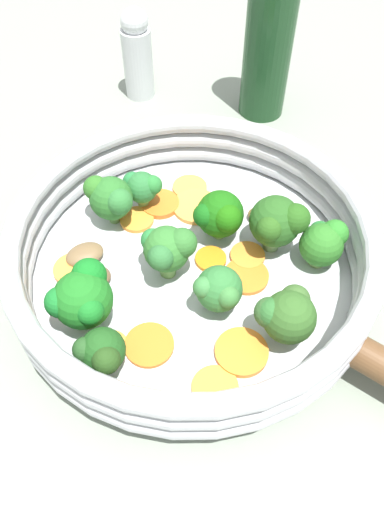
{
  "coord_description": "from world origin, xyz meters",
  "views": [
    {
      "loc": [
        -0.21,
        0.18,
        0.38
      ],
      "look_at": [
        0.0,
        0.0,
        0.03
      ],
      "focal_mm": 35.0,
      "sensor_mm": 36.0,
      "label": 1
    }
  ],
  "objects_px": {
    "broccoli_floret_7": "(168,249)",
    "broccoli_floret_9": "(323,242)",
    "carrot_slice_5": "(246,276)",
    "carrot_slice_7": "(137,219)",
    "carrot_slice_4": "(74,297)",
    "carrot_slice_8": "(190,188)",
    "skillet": "(192,272)",
    "broccoli_floret_2": "(285,314)",
    "broccoli_floret_6": "(101,352)",
    "carrot_slice_11": "(215,387)",
    "broccoli_floret_4": "(141,186)",
    "oil_bottle": "(271,24)",
    "broccoli_floret_3": "(82,297)",
    "broccoli_floret_0": "(220,215)",
    "salt_shaker": "(137,54)",
    "carrot_slice_9": "(149,345)",
    "carrot_slice_6": "(247,256)",
    "carrot_slice_12": "(241,352)",
    "broccoli_floret_1": "(277,222)",
    "broccoli_floret_5": "(110,198)",
    "carrot_slice_10": "(111,346)",
    "mushroom_piece_1": "(92,276)",
    "carrot_slice_0": "(196,206)",
    "mushroom_piece_2": "(85,255)",
    "broccoli_floret_8": "(219,290)",
    "carrot_slice_1": "(74,270)",
    "carrot_slice_2": "(211,259)",
    "mushroom_piece_0": "(264,217)",
    "carrot_slice_3": "(160,204)"
  },
  "relations": [
    {
      "from": "mushroom_piece_2",
      "to": "oil_bottle",
      "type": "relative_size",
      "value": 0.13
    },
    {
      "from": "carrot_slice_8",
      "to": "mushroom_piece_0",
      "type": "xyz_separation_m",
      "value": [
        -0.08,
        -0.03,
        0.0
      ]
    },
    {
      "from": "carrot_slice_11",
      "to": "broccoli_floret_6",
      "type": "xyz_separation_m",
      "value": [
        0.07,
        0.05,
        0.02
      ]
    },
    {
      "from": "carrot_slice_5",
      "to": "broccoli_floret_1",
      "type": "distance_m",
      "value": 0.05
    },
    {
      "from": "carrot_slice_11",
      "to": "broccoli_floret_4",
      "type": "height_order",
      "value": "broccoli_floret_4"
    },
    {
      "from": "broccoli_floret_1",
      "to": "broccoli_floret_4",
      "type": "height_order",
      "value": "broccoli_floret_1"
    },
    {
      "from": "mushroom_piece_1",
      "to": "salt_shaker",
      "type": "distance_m",
      "value": 0.32
    },
    {
      "from": "carrot_slice_7",
      "to": "mushroom_piece_1",
      "type": "distance_m",
      "value": 0.08
    },
    {
      "from": "broccoli_floret_0",
      "to": "broccoli_floret_1",
      "type": "xyz_separation_m",
      "value": [
        -0.04,
        -0.03,
        0.01
      ]
    },
    {
      "from": "carrot_slice_9",
      "to": "broccoli_floret_2",
      "type": "xyz_separation_m",
      "value": [
        -0.06,
        -0.09,
        0.03
      ]
    },
    {
      "from": "broccoli_floret_2",
      "to": "mushroom_piece_1",
      "type": "relative_size",
      "value": 1.54
    },
    {
      "from": "mushroom_piece_2",
      "to": "skillet",
      "type": "bearing_deg",
      "value": -134.89
    },
    {
      "from": "carrot_slice_10",
      "to": "broccoli_floret_8",
      "type": "bearing_deg",
      "value": -106.72
    },
    {
      "from": "carrot_slice_3",
      "to": "carrot_slice_8",
      "type": "xyz_separation_m",
      "value": [
        -0.0,
        -0.04,
        -0.0
      ]
    },
    {
      "from": "broccoli_floret_0",
      "to": "carrot_slice_4",
      "type": "bearing_deg",
      "value": 79.18
    },
    {
      "from": "broccoli_floret_8",
      "to": "carrot_slice_6",
      "type": "bearing_deg",
      "value": -67.85
    },
    {
      "from": "broccoli_floret_0",
      "to": "salt_shaker",
      "type": "height_order",
      "value": "salt_shaker"
    },
    {
      "from": "carrot_slice_11",
      "to": "broccoli_floret_3",
      "type": "xyz_separation_m",
      "value": [
        0.11,
        0.04,
        0.03
      ]
    },
    {
      "from": "skillet",
      "to": "broccoli_floret_2",
      "type": "distance_m",
      "value": 0.11
    },
    {
      "from": "carrot_slice_6",
      "to": "carrot_slice_5",
      "type": "bearing_deg",
      "value": 133.8
    },
    {
      "from": "broccoli_floret_2",
      "to": "broccoli_floret_4",
      "type": "relative_size",
      "value": 1.26
    },
    {
      "from": "carrot_slice_5",
      "to": "carrot_slice_10",
      "type": "relative_size",
      "value": 1.41
    },
    {
      "from": "carrot_slice_3",
      "to": "broccoli_floret_9",
      "type": "bearing_deg",
      "value": -155.05
    },
    {
      "from": "broccoli_floret_6",
      "to": "carrot_slice_11",
      "type": "bearing_deg",
      "value": -141.24
    },
    {
      "from": "carrot_slice_7",
      "to": "oil_bottle",
      "type": "xyz_separation_m",
      "value": [
        0.07,
        -0.24,
        0.09
      ]
    },
    {
      "from": "broccoli_floret_6",
      "to": "broccoli_floret_5",
      "type": "bearing_deg",
      "value": -36.76
    },
    {
      "from": "salt_shaker",
      "to": "carrot_slice_2",
      "type": "bearing_deg",
      "value": 156.09
    },
    {
      "from": "broccoli_floret_3",
      "to": "broccoli_floret_4",
      "type": "distance_m",
      "value": 0.14
    },
    {
      "from": "broccoli_floret_9",
      "to": "broccoli_floret_8",
      "type": "bearing_deg",
      "value": 79.33
    },
    {
      "from": "skillet",
      "to": "broccoli_floret_8",
      "type": "bearing_deg",
      "value": 165.78
    },
    {
      "from": "broccoli_floret_6",
      "to": "broccoli_floret_8",
      "type": "height_order",
      "value": "broccoli_floret_8"
    },
    {
      "from": "carrot_slice_10",
      "to": "broccoli_floret_1",
      "type": "height_order",
      "value": "broccoli_floret_1"
    },
    {
      "from": "mushroom_piece_0",
      "to": "salt_shaker",
      "type": "xyz_separation_m",
      "value": [
        0.28,
        -0.05,
        0.03
      ]
    },
    {
      "from": "carrot_slice_10",
      "to": "carrot_slice_7",
      "type": "bearing_deg",
      "value": -44.7
    },
    {
      "from": "mushroom_piece_2",
      "to": "carrot_slice_1",
      "type": "bearing_deg",
      "value": 109.3
    },
    {
      "from": "broccoli_floret_6",
      "to": "broccoli_floret_9",
      "type": "relative_size",
      "value": 0.95
    },
    {
      "from": "carrot_slice_9",
      "to": "carrot_slice_10",
      "type": "relative_size",
      "value": 1.42
    },
    {
      "from": "carrot_slice_8",
      "to": "broccoli_floret_0",
      "type": "bearing_deg",
      "value": 162.62
    },
    {
      "from": "broccoli_floret_3",
      "to": "broccoli_floret_5",
      "type": "relative_size",
      "value": 1.13
    },
    {
      "from": "broccoli_floret_7",
      "to": "broccoli_floret_9",
      "type": "distance_m",
      "value": 0.14
    },
    {
      "from": "broccoli_floret_3",
      "to": "broccoli_floret_4",
      "type": "bearing_deg",
      "value": -55.33
    },
    {
      "from": "carrot_slice_0",
      "to": "oil_bottle",
      "type": "xyz_separation_m",
      "value": [
        0.09,
        -0.19,
        0.09
      ]
    },
    {
      "from": "carrot_slice_12",
      "to": "broccoli_floret_1",
      "type": "relative_size",
      "value": 0.74
    },
    {
      "from": "carrot_slice_12",
      "to": "broccoli_floret_3",
      "type": "distance_m",
      "value": 0.13
    },
    {
      "from": "carrot_slice_5",
      "to": "carrot_slice_7",
      "type": "relative_size",
      "value": 1.21
    },
    {
      "from": "carrot_slice_0",
      "to": "oil_bottle",
      "type": "relative_size",
      "value": 0.18
    },
    {
      "from": "broccoli_floret_7",
      "to": "oil_bottle",
      "type": "bearing_deg",
      "value": -61.45
    },
    {
      "from": "mushroom_piece_1",
      "to": "mushroom_piece_2",
      "type": "bearing_deg",
      "value": -19.05
    },
    {
      "from": "carrot_slice_4",
      "to": "carrot_slice_12",
      "type": "relative_size",
      "value": 0.88
    },
    {
      "from": "carrot_slice_4",
      "to": "carrot_slice_8",
      "type": "relative_size",
      "value": 1.07
    }
  ]
}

